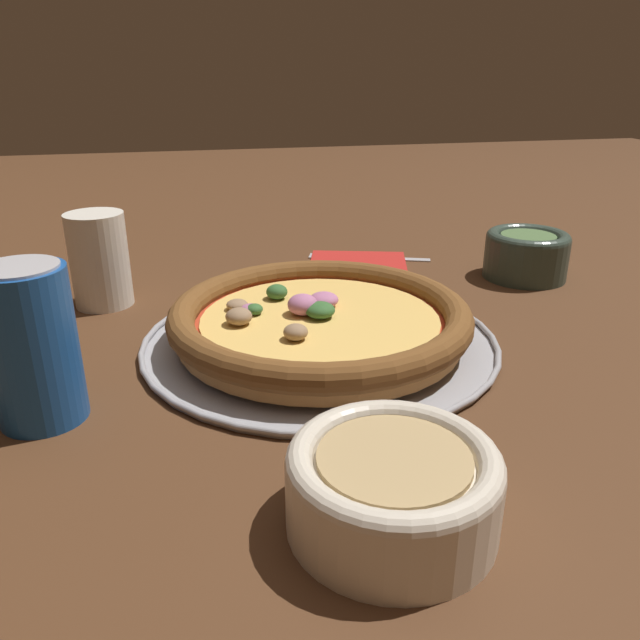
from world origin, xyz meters
TOP-DOWN VIEW (x-y plane):
  - ground_plane at (0.00, 0.00)m, footprint 3.00×3.00m
  - pizza_tray at (0.00, 0.00)m, footprint 0.35×0.35m
  - pizza at (0.00, 0.00)m, footprint 0.29×0.29m
  - bowl_near at (-0.26, 0.02)m, footprint 0.13×0.13m
  - bowl_far at (0.14, -0.30)m, footprint 0.10×0.10m
  - drinking_cup at (0.16, 0.22)m, footprint 0.06×0.06m
  - napkin at (0.23, -0.11)m, footprint 0.15×0.16m
  - fork at (0.27, -0.12)m, footprint 0.07×0.17m
  - beverage_can at (-0.09, 0.24)m, footprint 0.07×0.07m

SIDE VIEW (x-z plane):
  - ground_plane at x=0.00m, z-range 0.00..0.00m
  - fork at x=0.27m, z-range 0.00..0.00m
  - napkin at x=0.23m, z-range 0.00..0.01m
  - pizza_tray at x=0.00m, z-range 0.00..0.01m
  - pizza at x=0.00m, z-range 0.01..0.05m
  - bowl_near at x=-0.26m, z-range 0.00..0.06m
  - bowl_far at x=0.14m, z-range 0.00..0.06m
  - drinking_cup at x=0.16m, z-range 0.00..0.11m
  - beverage_can at x=-0.09m, z-range 0.00..0.12m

